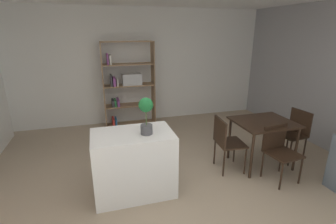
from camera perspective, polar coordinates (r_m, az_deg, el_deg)
name	(u,v)px	position (r m, az deg, el deg)	size (l,w,h in m)	color
ground_plane	(167,191)	(3.78, -0.13, -17.72)	(9.34, 9.34, 0.00)	tan
back_partition	(131,67)	(6.23, -8.38, 10.18)	(6.79, 0.06, 2.75)	white
kitchen_island	(134,163)	(3.58, -7.86, -11.50)	(1.09, 0.70, 0.90)	white
potted_plant_on_island	(146,113)	(3.24, -5.05, -0.19)	(0.19, 0.19, 0.50)	#4C4C51
open_bookshelf	(127,84)	(5.95, -9.39, 6.24)	(1.19, 0.37, 2.00)	#997551
dining_table	(263,127)	(4.44, 20.97, -3.16)	(0.94, 0.80, 0.79)	black
dining_chair_window_side	(295,130)	(4.92, 27.07, -3.73)	(0.45, 0.46, 0.90)	black
dining_chair_island_side	(225,139)	(4.14, 13.01, -6.11)	(0.46, 0.49, 0.90)	black
dining_chair_near	(279,147)	(4.20, 24.05, -7.43)	(0.50, 0.49, 0.85)	black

